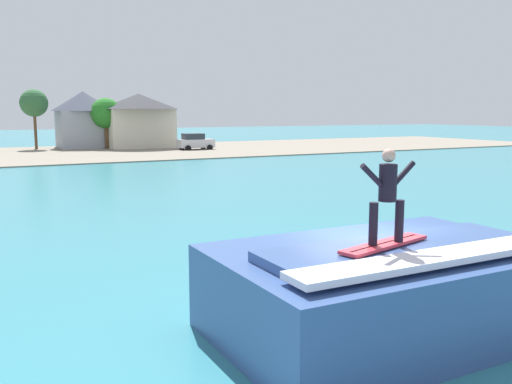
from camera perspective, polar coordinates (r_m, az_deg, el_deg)
name	(u,v)px	position (r m, az deg, el deg)	size (l,w,h in m)	color
ground_plane	(357,305)	(12.84, 10.35, -11.33)	(260.00, 260.00, 0.00)	teal
wave_crest	(384,289)	(11.19, 13.04, -9.63)	(6.43, 4.16, 1.87)	#36528C
surfboard	(385,244)	(10.33, 13.07, -5.25)	(2.21, 0.95, 0.06)	#D8333F
surfer	(388,191)	(10.11, 13.35, 0.09)	(1.22, 0.32, 1.70)	black
shoreline_bank	(51,154)	(58.98, -20.33, 3.67)	(120.00, 24.42, 0.10)	gray
car_far_shore	(195,142)	(61.81, -6.27, 5.15)	(3.91, 2.17, 1.86)	silver
house_gabled_white	(139,116)	(66.09, -11.92, 7.61)	(9.08, 9.08, 6.28)	beige
house_small_cottage	(84,117)	(67.44, -17.27, 7.36)	(7.13, 7.13, 6.54)	#9EA3AD
tree_tall_bare	(34,103)	(66.63, -21.83, 8.44)	(3.03, 3.03, 6.69)	brown
tree_short_bushy	(106,114)	(64.86, -15.15, 7.77)	(3.39, 3.39, 5.75)	brown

